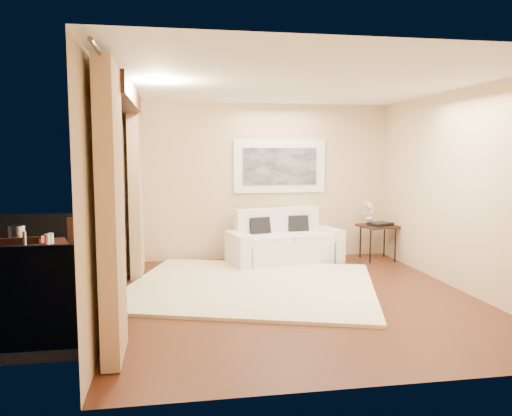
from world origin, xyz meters
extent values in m
plane|color=#532918|center=(0.00, 0.00, 0.00)|extent=(5.00, 5.00, 0.00)
plane|color=white|center=(0.00, 0.00, 2.70)|extent=(5.00, 5.00, 0.00)
plane|color=#CEB08A|center=(0.00, 2.50, 1.35)|extent=(4.50, 0.00, 4.50)
plane|color=#CEB08A|center=(0.00, -2.50, 1.35)|extent=(4.50, 0.00, 4.50)
plane|color=#CEB08A|center=(2.25, 0.00, 1.35)|extent=(0.00, 5.00, 5.00)
plane|color=#CEB08A|center=(-2.25, 1.85, 1.35)|extent=(0.00, 2.70, 2.70)
plane|color=#CEB08A|center=(-2.25, -1.85, 1.35)|extent=(0.00, 2.70, 2.70)
plane|color=#CEB08A|center=(-2.25, 0.00, 2.55)|extent=(0.00, 2.40, 2.40)
cube|color=black|center=(-2.13, 0.00, 2.52)|extent=(0.28, 2.40, 0.22)
cube|color=#605B56|center=(-3.15, 0.00, -0.06)|extent=(1.80, 2.60, 0.12)
cube|color=black|center=(-3.15, 1.27, 0.50)|extent=(1.80, 0.06, 1.00)
cube|color=black|center=(-3.15, -1.27, 0.50)|extent=(1.80, 0.06, 1.00)
cube|color=tan|center=(-2.11, 1.55, 1.32)|extent=(0.16, 0.75, 2.62)
cube|color=tan|center=(-2.11, -1.55, 1.32)|extent=(0.16, 0.75, 2.62)
cylinder|color=#4C473F|center=(-2.11, 0.00, 2.63)|extent=(0.04, 4.80, 0.04)
cube|color=white|center=(0.28, 2.47, 1.62)|extent=(1.62, 0.05, 0.92)
cube|color=black|center=(0.28, 2.44, 1.62)|extent=(1.30, 0.02, 0.64)
cube|color=#FFF4CD|center=(-0.52, 0.59, 0.02)|extent=(4.04, 3.76, 0.04)
cube|color=white|center=(0.28, 2.02, 0.19)|extent=(1.65, 1.10, 0.38)
cube|color=white|center=(0.22, 2.33, 0.54)|extent=(1.53, 0.51, 0.73)
cube|color=white|center=(-0.53, 1.85, 0.28)|extent=(0.38, 0.83, 0.55)
cube|color=white|center=(1.10, 2.19, 0.28)|extent=(0.38, 0.83, 0.55)
cube|color=white|center=(-0.07, 1.92, 0.44)|extent=(0.85, 0.85, 0.13)
cube|color=white|center=(0.65, 2.07, 0.44)|extent=(0.85, 0.85, 0.13)
cube|color=black|center=(-0.12, 2.12, 0.59)|extent=(0.39, 0.26, 0.37)
cube|color=black|center=(0.58, 2.27, 0.59)|extent=(0.37, 0.20, 0.37)
cube|color=black|center=(1.93, 2.00, 0.59)|extent=(0.67, 0.67, 0.04)
cylinder|color=black|center=(1.71, 1.78, 0.29)|extent=(0.03, 0.03, 0.57)
cylinder|color=black|center=(2.15, 1.78, 0.29)|extent=(0.03, 0.03, 0.57)
cylinder|color=black|center=(1.71, 2.22, 0.29)|extent=(0.03, 0.03, 0.57)
cylinder|color=black|center=(2.15, 2.22, 0.29)|extent=(0.03, 0.03, 0.57)
cube|color=black|center=(1.94, 1.93, 0.64)|extent=(0.46, 0.41, 0.05)
imported|color=white|center=(1.81, 2.13, 0.83)|extent=(0.28, 0.26, 0.44)
cube|color=black|center=(-3.10, -0.31, 0.82)|extent=(0.89, 0.89, 0.06)
cylinder|color=black|center=(-2.81, -0.60, 0.39)|extent=(0.04, 0.04, 0.78)
cylinder|color=black|center=(-3.39, -0.02, 0.39)|extent=(0.04, 0.04, 0.78)
cylinder|color=black|center=(-2.81, -0.02, 0.39)|extent=(0.04, 0.04, 0.78)
cube|color=black|center=(-2.67, 0.68, 0.48)|extent=(0.45, 0.45, 0.05)
cube|color=black|center=(-2.67, 0.48, 0.74)|extent=(0.45, 0.05, 0.59)
cylinder|color=black|center=(-2.48, 0.86, 0.23)|extent=(0.03, 0.03, 0.46)
cylinder|color=black|center=(-2.85, 0.86, 0.23)|extent=(0.03, 0.03, 0.46)
cylinder|color=black|center=(-2.49, 0.50, 0.23)|extent=(0.03, 0.03, 0.46)
cylinder|color=black|center=(-2.85, 0.50, 0.23)|extent=(0.03, 0.03, 0.46)
cube|color=black|center=(-3.20, -0.48, 0.43)|extent=(0.47, 0.47, 0.05)
cube|color=black|center=(-3.24, -0.31, 0.66)|extent=(0.40, 0.13, 0.52)
cylinder|color=black|center=(-3.33, -0.67, 0.20)|extent=(0.03, 0.03, 0.41)
cylinder|color=black|center=(-3.01, -0.61, 0.20)|extent=(0.03, 0.03, 0.41)
cylinder|color=black|center=(-3.39, -0.36, 0.20)|extent=(0.03, 0.03, 0.41)
cylinder|color=black|center=(-3.08, -0.29, 0.20)|extent=(0.03, 0.03, 0.41)
cylinder|color=silver|center=(-3.29, -0.22, 0.95)|extent=(0.18, 0.18, 0.20)
cylinder|color=red|center=(-3.02, -0.19, 0.88)|extent=(0.06, 0.06, 0.07)
cylinder|color=silver|center=(-3.13, -0.52, 0.94)|extent=(0.04, 0.04, 0.18)
cylinder|color=white|center=(-2.94, -0.37, 0.91)|extent=(0.06, 0.06, 0.12)
cylinder|color=silver|center=(-2.91, -0.31, 0.91)|extent=(0.06, 0.06, 0.12)
camera|label=1|loc=(-1.57, -6.07, 1.85)|focal=35.00mm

